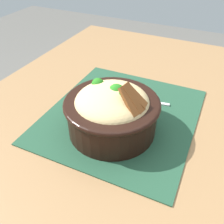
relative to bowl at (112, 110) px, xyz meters
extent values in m
cube|color=olive|center=(0.07, -0.02, -0.08)|extent=(1.08, 0.83, 0.03)
cylinder|color=brown|center=(0.55, 0.34, -0.46)|extent=(0.04, 0.04, 0.74)
cube|color=#1E422D|center=(0.06, 0.00, -0.06)|extent=(0.39, 0.35, 0.00)
cylinder|color=black|center=(0.00, 0.00, -0.02)|extent=(0.20, 0.20, 0.08)
torus|color=black|center=(0.00, 0.00, 0.02)|extent=(0.21, 0.21, 0.01)
ellipsoid|color=tan|center=(0.00, 0.00, 0.02)|extent=(0.23, 0.23, 0.06)
sphere|color=#216A1A|center=(0.03, 0.05, 0.04)|extent=(0.03, 0.03, 0.03)
sphere|color=#216A1A|center=(0.01, 0.00, 0.04)|extent=(0.04, 0.04, 0.04)
sphere|color=#216A1A|center=(0.00, -0.03, 0.04)|extent=(0.03, 0.03, 0.03)
cylinder|color=orange|center=(0.00, -0.01, 0.04)|extent=(0.02, 0.03, 0.01)
cylinder|color=orange|center=(-0.03, -0.03, 0.04)|extent=(0.02, 0.03, 0.01)
cylinder|color=orange|center=(-0.03, -0.01, 0.04)|extent=(0.03, 0.01, 0.01)
cube|color=brown|center=(-0.02, -0.05, 0.05)|extent=(0.04, 0.05, 0.05)
cube|color=brown|center=(-0.01, -0.05, 0.05)|extent=(0.03, 0.05, 0.05)
cube|color=brown|center=(0.00, -0.05, 0.05)|extent=(0.02, 0.05, 0.04)
cube|color=#B3B3B3|center=(0.14, -0.06, -0.05)|extent=(0.02, 0.07, 0.00)
cube|color=#B3B3B3|center=(0.13, -0.02, -0.05)|extent=(0.01, 0.01, 0.00)
cube|color=#B3B3B3|center=(0.13, 0.00, -0.05)|extent=(0.03, 0.03, 0.00)
cube|color=#B3B3B3|center=(0.13, 0.02, -0.05)|extent=(0.01, 0.02, 0.00)
cube|color=#B3B3B3|center=(0.13, 0.02, -0.05)|extent=(0.01, 0.02, 0.00)
cube|color=#B3B3B3|center=(0.12, 0.02, -0.05)|extent=(0.01, 0.02, 0.00)
cube|color=#B3B3B3|center=(0.12, 0.02, -0.05)|extent=(0.01, 0.02, 0.00)
camera|label=1|loc=(-0.38, -0.18, 0.32)|focal=39.67mm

